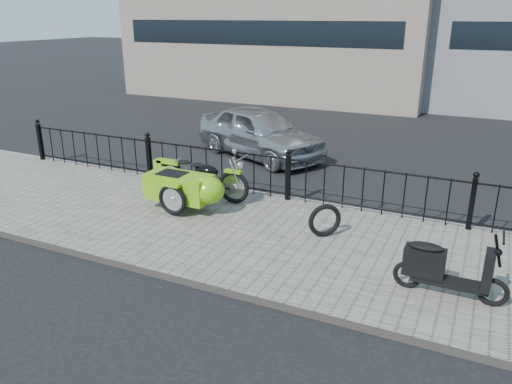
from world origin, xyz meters
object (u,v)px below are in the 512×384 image
at_px(spare_tire, 325,220).
at_px(sedan_car, 260,132).
at_px(motorcycle_sidecar, 191,186).
at_px(scooter, 442,269).

distance_m(spare_tire, sedan_car, 5.68).
bearing_deg(motorcycle_sidecar, scooter, -14.77).
height_order(motorcycle_sidecar, spare_tire, motorcycle_sidecar).
bearing_deg(motorcycle_sidecar, sedan_car, 97.59).
height_order(scooter, sedan_car, sedan_car).
bearing_deg(scooter, motorcycle_sidecar, 165.23).
xyz_separation_m(motorcycle_sidecar, spare_tire, (2.79, -0.14, -0.18)).
height_order(spare_tire, sedan_car, sedan_car).
distance_m(motorcycle_sidecar, spare_tire, 2.80).
relative_size(motorcycle_sidecar, spare_tire, 3.82).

